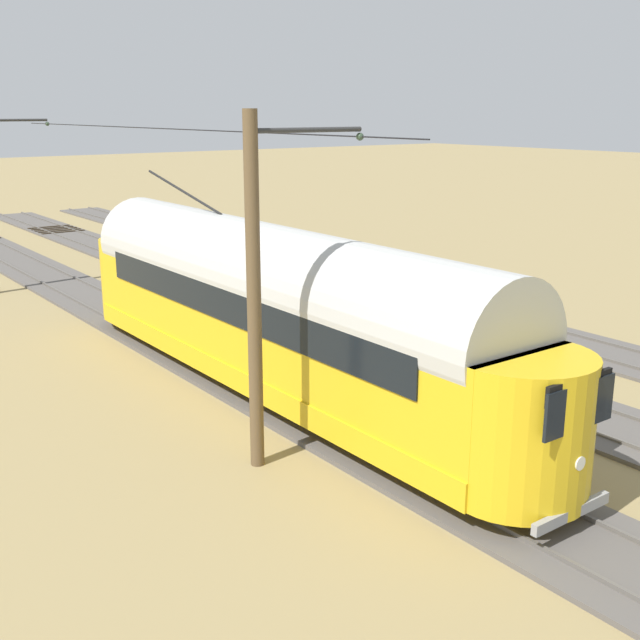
% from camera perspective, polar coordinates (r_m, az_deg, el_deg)
% --- Properties ---
extents(ground_plane, '(220.00, 220.00, 0.00)m').
position_cam_1_polar(ground_plane, '(23.14, 6.36, -2.66)').
color(ground_plane, '#937F51').
extents(track_streetcar_siding, '(2.80, 80.00, 0.18)m').
position_cam_1_polar(track_streetcar_siding, '(26.70, 13.46, -0.47)').
color(track_streetcar_siding, '#56514C').
rests_on(track_streetcar_siding, ground).
extents(track_adjacent_siding, '(2.80, 80.00, 0.18)m').
position_cam_1_polar(track_adjacent_siding, '(23.34, 5.84, -2.35)').
color(track_adjacent_siding, '#56514C').
rests_on(track_adjacent_siding, ground).
extents(track_third_siding, '(2.80, 80.00, 0.18)m').
position_cam_1_polar(track_third_siding, '(20.56, -4.11, -4.74)').
color(track_third_siding, '#56514C').
rests_on(track_third_siding, ground).
extents(vintage_streetcar, '(2.65, 18.23, 5.04)m').
position_cam_1_polar(vintage_streetcar, '(19.57, -3.55, 1.01)').
color(vintage_streetcar, gold).
rests_on(vintage_streetcar, ground).
extents(catenary_pole_mid_near, '(2.82, 0.28, 7.02)m').
position_cam_1_polar(catenary_pole_mid_near, '(15.16, -4.60, 2.32)').
color(catenary_pole_mid_near, brown).
rests_on(catenary_pole_mid_near, ground).
extents(overhead_wire_run, '(2.61, 23.33, 0.18)m').
position_cam_1_polar(overhead_wire_run, '(25.06, -12.85, 13.49)').
color(overhead_wire_run, black).
rests_on(overhead_wire_run, ground).
extents(switch_stand, '(0.50, 0.30, 1.24)m').
position_cam_1_polar(switch_stand, '(35.55, 1.21, 4.82)').
color(switch_stand, black).
rests_on(switch_stand, ground).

